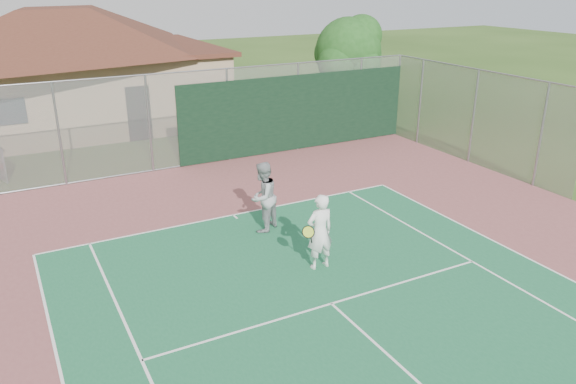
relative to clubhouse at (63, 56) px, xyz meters
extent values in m
cylinder|color=gray|center=(-1.45, -8.89, -1.48)|extent=(0.08, 0.08, 3.50)
cylinder|color=gray|center=(1.55, -8.89, -1.48)|extent=(0.08, 0.08, 3.50)
cylinder|color=gray|center=(4.55, -8.89, -1.48)|extent=(0.08, 0.08, 3.50)
cylinder|color=gray|center=(7.55, -8.89, -1.48)|extent=(0.08, 0.08, 3.50)
cylinder|color=gray|center=(10.55, -8.89, -1.48)|extent=(0.08, 0.08, 3.50)
cylinder|color=gray|center=(12.55, -8.89, -1.48)|extent=(0.08, 0.08, 3.50)
cylinder|color=gray|center=(2.55, -8.89, 0.27)|extent=(20.00, 0.05, 0.05)
cylinder|color=gray|center=(2.55, -8.89, -3.18)|extent=(20.00, 0.05, 0.05)
cube|color=#999EA0|center=(2.55, -8.89, -1.48)|extent=(20.00, 0.02, 3.50)
cube|color=black|center=(7.55, -8.94, -1.68)|extent=(10.00, 0.04, 3.00)
cylinder|color=gray|center=(12.55, -10.39, -1.48)|extent=(0.08, 0.08, 3.50)
cylinder|color=gray|center=(12.55, -13.39, -1.48)|extent=(0.08, 0.08, 3.50)
cylinder|color=gray|center=(12.55, -16.39, -1.48)|extent=(0.08, 0.08, 3.50)
cube|color=#999EA0|center=(12.55, -13.39, -1.48)|extent=(0.02, 9.00, 3.50)
cube|color=tan|center=(0.00, 0.00, -1.55)|extent=(13.43, 9.00, 3.34)
cube|color=#582E20|center=(0.00, 0.00, 0.17)|extent=(13.99, 9.56, 0.20)
pyramid|color=#582E20|center=(0.00, 0.00, 2.12)|extent=(14.77, 9.90, 2.01)
cube|color=black|center=(2.23, -4.49, -2.05)|extent=(1.00, 0.06, 2.34)
cylinder|color=#362213|center=(11.78, -6.04, -1.89)|extent=(0.34, 0.34, 2.67)
sphere|color=#194716|center=(11.78, -6.04, 0.21)|extent=(3.05, 3.05, 3.05)
sphere|color=#194716|center=(12.64, -5.76, -0.17)|extent=(2.10, 2.10, 2.10)
sphere|color=#194716|center=(11.02, -6.43, -0.27)|extent=(1.91, 1.91, 1.91)
sphere|color=#194716|center=(11.97, -6.90, -0.36)|extent=(1.72, 1.72, 1.72)
sphere|color=#194716|center=(11.49, -5.28, 0.02)|extent=(1.91, 1.91, 1.91)
sphere|color=#194716|center=(12.35, -6.23, 0.88)|extent=(1.91, 1.91, 1.91)
imported|color=white|center=(3.16, -17.95, -2.28)|extent=(0.69, 0.46, 1.89)
imported|color=#979A9C|center=(2.89, -15.37, -2.24)|extent=(1.21, 1.15, 1.97)
camera|label=1|loc=(-3.18, -28.29, 3.39)|focal=35.00mm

